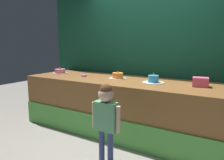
% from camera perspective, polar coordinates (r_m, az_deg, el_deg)
% --- Properties ---
extents(ground_plane, '(12.00, 12.00, 0.00)m').
position_cam_1_polar(ground_plane, '(3.34, 1.32, -16.92)').
color(ground_plane, gray).
extents(stage_platform, '(3.94, 1.11, 0.90)m').
position_cam_1_polar(stage_platform, '(3.62, 5.70, -7.23)').
color(stage_platform, brown).
rests_on(stage_platform, ground_plane).
extents(curtain_backdrop, '(4.55, 0.08, 3.18)m').
position_cam_1_polar(curtain_backdrop, '(4.07, 10.06, 10.83)').
color(curtain_backdrop, '#144C38').
rests_on(curtain_backdrop, ground_plane).
extents(child_figure, '(0.40, 0.18, 1.03)m').
position_cam_1_polar(child_figure, '(2.61, -1.64, -8.88)').
color(child_figure, '#3F4C8C').
rests_on(child_figure, ground_plane).
extents(pink_box, '(0.24, 0.20, 0.13)m').
position_cam_1_polar(pink_box, '(3.27, 22.35, -0.49)').
color(pink_box, '#F15B88').
rests_on(pink_box, stage_platform).
extents(donut, '(0.10, 0.10, 0.03)m').
position_cam_1_polar(donut, '(4.02, -7.44, 1.22)').
color(donut, '#CC66D8').
rests_on(donut, stage_platform).
extents(cake_far_left, '(0.30, 0.30, 0.13)m').
position_cam_1_polar(cake_far_left, '(4.51, -13.57, 2.24)').
color(cake_far_left, silver).
rests_on(cake_far_left, stage_platform).
extents(cake_center_left, '(0.30, 0.30, 0.13)m').
position_cam_1_polar(cake_center_left, '(3.71, 1.52, 1.06)').
color(cake_center_left, white).
rests_on(cake_center_left, stage_platform).
extents(cake_center_right, '(0.34, 0.34, 0.17)m').
position_cam_1_polar(cake_center_right, '(3.37, 10.87, 0.05)').
color(cake_center_right, white).
rests_on(cake_center_right, stage_platform).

